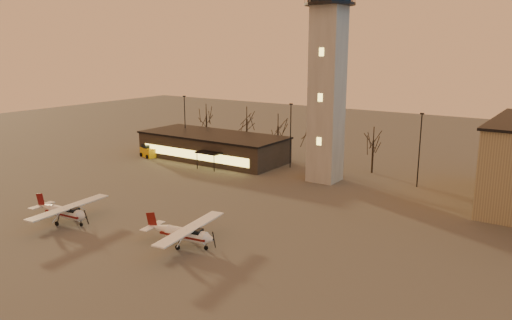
% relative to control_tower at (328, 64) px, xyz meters
% --- Properties ---
extents(ground, '(220.00, 220.00, 0.00)m').
position_rel_control_tower_xyz_m(ground, '(0.00, -30.00, -16.33)').
color(ground, '#464340').
rests_on(ground, ground).
extents(control_tower, '(6.80, 6.80, 32.60)m').
position_rel_control_tower_xyz_m(control_tower, '(0.00, 0.00, 0.00)').
color(control_tower, gray).
rests_on(control_tower, ground).
extents(terminal, '(25.40, 12.20, 4.30)m').
position_rel_control_tower_xyz_m(terminal, '(-21.99, 1.98, -14.17)').
color(terminal, black).
rests_on(terminal, ground).
extents(light_poles, '(58.50, 12.25, 10.14)m').
position_rel_control_tower_xyz_m(light_poles, '(0.50, 1.00, -10.92)').
color(light_poles, black).
rests_on(light_poles, ground).
extents(tree_row, '(37.20, 9.20, 8.80)m').
position_rel_control_tower_xyz_m(tree_row, '(-13.70, 9.16, -10.39)').
color(tree_row, black).
rests_on(tree_row, ground).
extents(cessna_front, '(8.21, 10.35, 2.84)m').
position_rel_control_tower_xyz_m(cessna_front, '(0.06, -29.12, -15.35)').
color(cessna_front, white).
rests_on(cessna_front, ground).
extents(cessna_rear, '(8.11, 10.23, 2.81)m').
position_rel_control_tower_xyz_m(cessna_rear, '(-15.02, -31.60, -15.36)').
color(cessna_rear, silver).
rests_on(cessna_rear, ground).
extents(service_cart, '(3.72, 2.89, 2.12)m').
position_rel_control_tower_xyz_m(service_cart, '(-32.27, -2.98, -15.52)').
color(service_cart, '#E3B00D').
rests_on(service_cart, ground).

